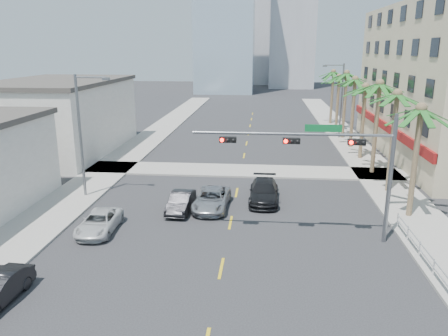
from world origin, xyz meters
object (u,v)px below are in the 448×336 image
(car_parked_far, at_px, (99,222))
(car_lane_left, at_px, (181,202))
(car_lane_right, at_px, (264,192))
(traffic_signal_mast, at_px, (333,155))
(car_lane_center, at_px, (212,199))

(car_parked_far, height_order, car_lane_left, car_lane_left)
(car_lane_left, distance_m, car_lane_right, 6.14)
(traffic_signal_mast, distance_m, car_lane_left, 10.99)
(traffic_signal_mast, bearing_deg, car_lane_right, 120.41)
(car_parked_far, bearing_deg, car_lane_right, 31.16)
(traffic_signal_mast, height_order, car_parked_far, traffic_signal_mast)
(traffic_signal_mast, bearing_deg, car_lane_left, 157.72)
(car_lane_center, distance_m, car_lane_right, 4.02)
(car_lane_center, bearing_deg, traffic_signal_mast, -29.29)
(traffic_signal_mast, relative_size, car_lane_left, 2.79)
(car_lane_left, height_order, car_lane_right, car_lane_right)
(car_lane_right, bearing_deg, traffic_signal_mast, -58.76)
(traffic_signal_mast, xyz_separation_m, car_lane_center, (-7.28, 4.48, -4.38))
(car_parked_far, xyz_separation_m, car_lane_right, (9.89, 6.38, 0.14))
(car_lane_left, bearing_deg, car_lane_center, 20.40)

